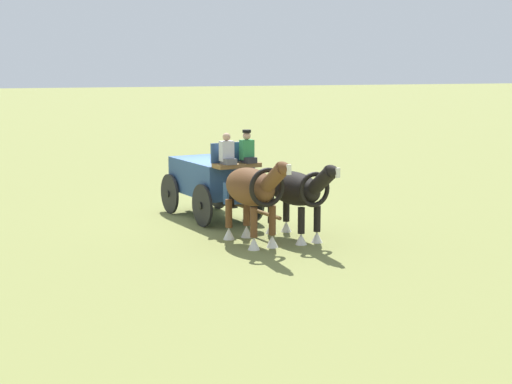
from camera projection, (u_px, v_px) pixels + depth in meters
The scene contains 4 objects.
ground_plane at pixel (211, 217), 24.51m from camera, with size 220.00×220.00×0.00m, color olive.
show_wagon at pixel (213, 179), 24.17m from camera, with size 5.85×2.45×2.72m.
draft_horse_near at pixel (297, 191), 21.34m from camera, with size 3.18×1.34×2.13m.
draft_horse_off at pixel (253, 190), 20.71m from camera, with size 2.94×1.36×2.28m.
Camera 1 is at (23.48, -5.44, 4.69)m, focal length 57.80 mm.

